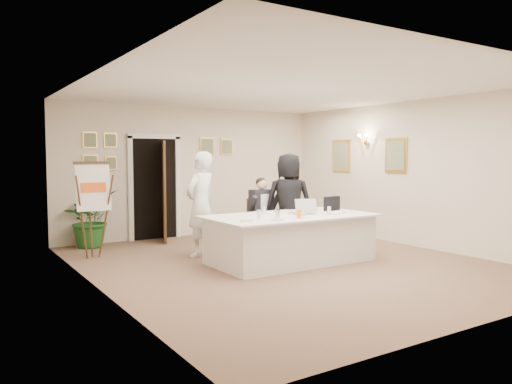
{
  "coord_description": "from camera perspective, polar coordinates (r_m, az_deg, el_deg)",
  "views": [
    {
      "loc": [
        -4.71,
        -6.47,
        1.72
      ],
      "look_at": [
        -0.2,
        0.6,
        1.13
      ],
      "focal_mm": 35.0,
      "sensor_mm": 36.0,
      "label": 1
    }
  ],
  "objects": [
    {
      "name": "laptop_bag",
      "position": [
        8.9,
        8.66,
        -1.31
      ],
      "size": [
        0.37,
        0.17,
        0.25
      ],
      "primitive_type": "cube",
      "rotation": [
        0.0,
        0.0,
        0.21
      ],
      "color": "black",
      "rests_on": "conference_table"
    },
    {
      "name": "potted_palm",
      "position": [
        10.04,
        -18.44,
        -2.92
      ],
      "size": [
        1.29,
        1.28,
        1.09
      ],
      "primitive_type": "imported",
      "rotation": [
        0.0,
        0.0,
        0.71
      ],
      "color": "#1B521C",
      "rests_on": "floor"
    },
    {
      "name": "wall_back",
      "position": [
        11.04,
        -7.25,
        2.33
      ],
      "size": [
        6.0,
        0.1,
        2.8
      ],
      "primitive_type": "cube",
      "color": "#EFE1CA",
      "rests_on": "floor"
    },
    {
      "name": "steel_jug",
      "position": [
        7.78,
        2.47,
        -2.55
      ],
      "size": [
        0.09,
        0.09,
        0.11
      ],
      "primitive_type": "cylinder",
      "rotation": [
        0.0,
        0.0,
        0.12
      ],
      "color": "silver",
      "rests_on": "conference_table"
    },
    {
      "name": "ceiling",
      "position": [
        8.08,
        3.55,
        11.7
      ],
      "size": [
        6.0,
        7.0,
        0.02
      ],
      "primitive_type": "cube",
      "color": "white",
      "rests_on": "wall_back"
    },
    {
      "name": "standing_woman",
      "position": [
        9.19,
        3.77,
        -1.12
      ],
      "size": [
        1.04,
        0.9,
        1.79
      ],
      "primitive_type": "imported",
      "rotation": [
        0.0,
        0.0,
        2.68
      ],
      "color": "black",
      "rests_on": "floor"
    },
    {
      "name": "pictures_back_wall",
      "position": [
        10.69,
        -11.1,
        4.64
      ],
      "size": [
        3.4,
        0.06,
        0.8
      ],
      "primitive_type": null,
      "color": "gold",
      "rests_on": "wall_back"
    },
    {
      "name": "paper_stack",
      "position": [
        8.43,
        9.23,
        -2.36
      ],
      "size": [
        0.32,
        0.26,
        0.03
      ],
      "primitive_type": "cube",
      "rotation": [
        0.0,
        0.0,
        0.22
      ],
      "color": "white",
      "rests_on": "conference_table"
    },
    {
      "name": "plate_left",
      "position": [
        7.35,
        -1.08,
        -3.29
      ],
      "size": [
        0.24,
        0.24,
        0.01
      ],
      "primitive_type": "cylinder",
      "rotation": [
        0.0,
        0.0,
        0.17
      ],
      "color": "white",
      "rests_on": "conference_table"
    },
    {
      "name": "plate_near",
      "position": [
        7.77,
        5.54,
        -2.92
      ],
      "size": [
        0.27,
        0.27,
        0.01
      ],
      "primitive_type": "cylinder",
      "rotation": [
        0.0,
        0.0,
        0.33
      ],
      "color": "white",
      "rests_on": "conference_table"
    },
    {
      "name": "pictures_right_wall",
      "position": [
        10.86,
        12.52,
        4.08
      ],
      "size": [
        0.06,
        2.2,
        0.8
      ],
      "primitive_type": null,
      "color": "gold",
      "rests_on": "wall_right"
    },
    {
      "name": "glass_d",
      "position": [
        8.16,
        0.9,
        -2.13
      ],
      "size": [
        0.07,
        0.07,
        0.14
      ],
      "primitive_type": "cylinder",
      "rotation": [
        0.0,
        0.0,
        -0.19
      ],
      "color": "silver",
      "rests_on": "conference_table"
    },
    {
      "name": "floor",
      "position": [
        8.19,
        3.46,
        -8.11
      ],
      "size": [
        7.0,
        7.0,
        0.0
      ],
      "primitive_type": "plane",
      "color": "brown",
      "rests_on": "ground"
    },
    {
      "name": "doorway",
      "position": [
        10.54,
        -11.16,
        0.26
      ],
      "size": [
        1.14,
        0.86,
        2.2
      ],
      "color": "black",
      "rests_on": "floor"
    },
    {
      "name": "laptop",
      "position": [
        8.33,
        5.17,
        -1.54
      ],
      "size": [
        0.46,
        0.47,
        0.28
      ],
      "primitive_type": null,
      "rotation": [
        0.0,
        0.0,
        -0.35
      ],
      "color": "#B7BABC",
      "rests_on": "conference_table"
    },
    {
      "name": "wall_sconce",
      "position": [
        10.81,
        12.29,
        5.94
      ],
      "size": [
        0.2,
        0.3,
        0.24
      ],
      "primitive_type": null,
      "color": "gold",
      "rests_on": "wall_right"
    },
    {
      "name": "seated_man",
      "position": [
        9.25,
        0.78,
        -2.44
      ],
      "size": [
        0.72,
        0.75,
        1.36
      ],
      "primitive_type": null,
      "rotation": [
        0.0,
        0.0,
        0.25
      ],
      "color": "black",
      "rests_on": "floor"
    },
    {
      "name": "oj_glass",
      "position": [
        7.73,
        4.95,
        -2.53
      ],
      "size": [
        0.08,
        0.08,
        0.13
      ],
      "primitive_type": "cylinder",
      "rotation": [
        0.0,
        0.0,
        -0.07
      ],
      "color": "orange",
      "rests_on": "conference_table"
    },
    {
      "name": "glass_c",
      "position": [
        8.23,
        8.35,
        -2.12
      ],
      "size": [
        0.07,
        0.07,
        0.14
      ],
      "primitive_type": "cylinder",
      "rotation": [
        0.0,
        0.0,
        -0.19
      ],
      "color": "silver",
      "rests_on": "conference_table"
    },
    {
      "name": "glass_b",
      "position": [
        7.91,
        5.38,
        -2.34
      ],
      "size": [
        0.07,
        0.07,
        0.14
      ],
      "primitive_type": "cylinder",
      "rotation": [
        0.0,
        0.0,
        0.1
      ],
      "color": "silver",
      "rests_on": "conference_table"
    },
    {
      "name": "wall_left",
      "position": [
        6.7,
        -17.72,
        1.11
      ],
      "size": [
        0.1,
        7.0,
        2.8
      ],
      "primitive_type": "cube",
      "color": "#EFE1CA",
      "rests_on": "floor"
    },
    {
      "name": "wall_right",
      "position": [
        10.07,
        17.45,
        2.02
      ],
      "size": [
        0.1,
        7.0,
        2.8
      ],
      "primitive_type": "cube",
      "color": "#EFE1CA",
      "rests_on": "floor"
    },
    {
      "name": "conference_table",
      "position": [
        8.22,
        3.97,
        -5.28
      ],
      "size": [
        2.76,
        1.47,
        0.78
      ],
      "color": "silver",
      "rests_on": "floor"
    },
    {
      "name": "glass_a",
      "position": [
        7.62,
        0.33,
        -2.57
      ],
      "size": [
        0.08,
        0.08,
        0.14
      ],
      "primitive_type": "cylinder",
      "rotation": [
        0.0,
        0.0,
        -0.26
      ],
      "color": "silver",
      "rests_on": "conference_table"
    },
    {
      "name": "flip_chart",
      "position": [
        8.85,
        -18.17,
        -2.49
      ],
      "size": [
        0.56,
        0.36,
        1.61
      ],
      "color": "#392112",
      "rests_on": "floor"
    },
    {
      "name": "standing_man",
      "position": [
        8.68,
        -6.33,
        -1.38
      ],
      "size": [
        0.78,
        0.67,
        1.81
      ],
      "primitive_type": "imported",
      "rotation": [
        0.0,
        0.0,
        3.56
      ],
      "color": "white",
      "rests_on": "floor"
    },
    {
      "name": "wall_front",
      "position": [
        5.58,
        25.16,
        0.37
      ],
      "size": [
        6.0,
        0.1,
        2.8
      ],
      "primitive_type": "cube",
      "color": "#EFE1CA",
      "rests_on": "floor"
    },
    {
      "name": "plate_mid",
      "position": [
        7.46,
        2.53,
        -3.2
      ],
      "size": [
        0.24,
        0.24,
        0.01
      ],
      "primitive_type": "cylinder",
      "rotation": [
        0.0,
        0.0,
        0.25
      ],
      "color": "white",
      "rests_on": "conference_table"
    }
  ]
}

